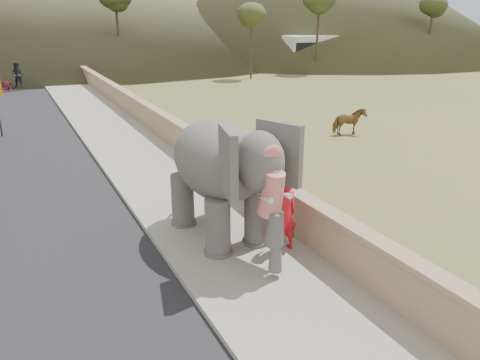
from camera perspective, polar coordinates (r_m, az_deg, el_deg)
name	(u,v)px	position (r m, az deg, el deg)	size (l,w,h in m)	color
ground	(304,323)	(8.60, 7.80, -16.94)	(160.00, 160.00, 0.00)	olive
walkway	(146,164)	(16.90, -11.41, 1.94)	(3.00, 120.00, 0.15)	#9E9687
parapet	(189,145)	(17.24, -6.22, 4.21)	(0.30, 120.00, 1.10)	tan
cow	(349,122)	(21.28, 13.13, 6.92)	(0.65, 1.43, 1.21)	brown
distant_car	(282,61)	(47.79, 5.18, 14.29)	(1.70, 4.23, 1.44)	#B6B5BC
bus_white	(336,51)	(49.38, 11.63, 15.12)	(2.50, 11.00, 3.10)	white
bus_orange	(396,49)	(54.49, 18.45, 14.93)	(2.50, 11.00, 3.10)	#C18A22
hill_far	(61,0)	(76.18, -20.94, 19.86)	(80.00, 80.00, 14.00)	brown
elephant_and_man	(219,177)	(10.71, -2.63, 0.41)	(2.42, 4.12, 2.87)	#655F5B
motorcyclist	(12,80)	(36.45, -26.08, 10.89)	(2.03, 1.91, 2.00)	maroon
trees	(83,32)	(34.66, -18.59, 16.76)	(48.99, 41.62, 9.21)	#473828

